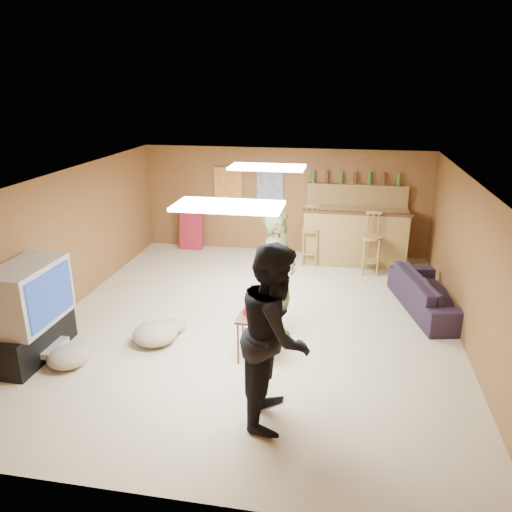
% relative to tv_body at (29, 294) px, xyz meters
% --- Properties ---
extents(ground, '(7.00, 7.00, 0.00)m').
position_rel_tv_body_xyz_m(ground, '(2.65, 1.50, -0.90)').
color(ground, '#C4B695').
rests_on(ground, ground).
extents(ceiling, '(6.00, 7.00, 0.02)m').
position_rel_tv_body_xyz_m(ceiling, '(2.65, 1.50, 1.30)').
color(ceiling, silver).
rests_on(ceiling, ground).
extents(wall_back, '(6.00, 0.02, 2.20)m').
position_rel_tv_body_xyz_m(wall_back, '(2.65, 5.00, 0.20)').
color(wall_back, brown).
rests_on(wall_back, ground).
extents(wall_front, '(6.00, 0.02, 2.20)m').
position_rel_tv_body_xyz_m(wall_front, '(2.65, -2.00, 0.20)').
color(wall_front, brown).
rests_on(wall_front, ground).
extents(wall_left, '(0.02, 7.00, 2.20)m').
position_rel_tv_body_xyz_m(wall_left, '(-0.35, 1.50, 0.20)').
color(wall_left, brown).
rests_on(wall_left, ground).
extents(wall_right, '(0.02, 7.00, 2.20)m').
position_rel_tv_body_xyz_m(wall_right, '(5.65, 1.50, 0.20)').
color(wall_right, brown).
rests_on(wall_right, ground).
extents(tv_stand, '(0.55, 1.30, 0.50)m').
position_rel_tv_body_xyz_m(tv_stand, '(-0.07, 0.00, -0.65)').
color(tv_stand, black).
rests_on(tv_stand, ground).
extents(dvd_box, '(0.35, 0.50, 0.08)m').
position_rel_tv_body_xyz_m(dvd_box, '(0.15, 0.00, -0.75)').
color(dvd_box, '#B2B2B7').
rests_on(dvd_box, tv_stand).
extents(tv_body, '(0.60, 1.10, 0.80)m').
position_rel_tv_body_xyz_m(tv_body, '(0.00, 0.00, 0.00)').
color(tv_body, '#B2B2B7').
rests_on(tv_body, tv_stand).
extents(tv_screen, '(0.02, 0.95, 0.65)m').
position_rel_tv_body_xyz_m(tv_screen, '(0.31, 0.00, 0.00)').
color(tv_screen, navy).
rests_on(tv_screen, tv_body).
extents(bar_counter, '(2.00, 0.60, 1.10)m').
position_rel_tv_body_xyz_m(bar_counter, '(4.15, 4.45, -0.35)').
color(bar_counter, olive).
rests_on(bar_counter, ground).
extents(bar_lip, '(2.10, 0.12, 0.05)m').
position_rel_tv_body_xyz_m(bar_lip, '(4.15, 4.20, 0.20)').
color(bar_lip, '#412214').
rests_on(bar_lip, bar_counter).
extents(bar_shelf, '(2.00, 0.18, 0.05)m').
position_rel_tv_body_xyz_m(bar_shelf, '(4.15, 4.90, 0.60)').
color(bar_shelf, olive).
rests_on(bar_shelf, bar_backing).
extents(bar_backing, '(2.00, 0.14, 0.60)m').
position_rel_tv_body_xyz_m(bar_backing, '(4.15, 4.92, 0.30)').
color(bar_backing, olive).
rests_on(bar_backing, bar_counter).
extents(poster_left, '(0.60, 0.03, 0.85)m').
position_rel_tv_body_xyz_m(poster_left, '(1.45, 4.96, 0.45)').
color(poster_left, '#BF3F26').
rests_on(poster_left, wall_back).
extents(poster_right, '(0.55, 0.03, 0.80)m').
position_rel_tv_body_xyz_m(poster_right, '(2.35, 4.96, 0.45)').
color(poster_right, '#334C99').
rests_on(poster_right, wall_back).
extents(folding_chair_stack, '(0.50, 0.26, 0.91)m').
position_rel_tv_body_xyz_m(folding_chair_stack, '(0.65, 4.80, -0.45)').
color(folding_chair_stack, '#AB1F34').
rests_on(folding_chair_stack, ground).
extents(ceiling_panel_front, '(1.20, 0.60, 0.04)m').
position_rel_tv_body_xyz_m(ceiling_panel_front, '(2.65, 0.00, 1.27)').
color(ceiling_panel_front, white).
rests_on(ceiling_panel_front, ceiling).
extents(ceiling_panel_back, '(1.20, 0.60, 0.04)m').
position_rel_tv_body_xyz_m(ceiling_panel_back, '(2.65, 2.70, 1.27)').
color(ceiling_panel_back, white).
rests_on(ceiling_panel_back, ceiling).
extents(person_olive, '(0.61, 0.78, 1.88)m').
position_rel_tv_body_xyz_m(person_olive, '(3.08, 1.07, 0.04)').
color(person_olive, olive).
rests_on(person_olive, ground).
extents(person_black, '(0.76, 0.97, 1.98)m').
position_rel_tv_body_xyz_m(person_black, '(3.29, -0.66, 0.09)').
color(person_black, black).
rests_on(person_black, ground).
extents(sofa, '(1.21, 2.10, 0.58)m').
position_rel_tv_body_xyz_m(sofa, '(5.35, 2.44, -0.61)').
color(sofa, black).
rests_on(sofa, ground).
extents(tray_table, '(0.48, 0.39, 0.61)m').
position_rel_tv_body_xyz_m(tray_table, '(2.87, 0.43, -0.59)').
color(tray_table, '#412214').
rests_on(tray_table, ground).
extents(cup_red_near, '(0.10, 0.10, 0.11)m').
position_rel_tv_body_xyz_m(cup_red_near, '(2.74, 0.49, -0.24)').
color(cup_red_near, red).
rests_on(cup_red_near, tray_table).
extents(cup_red_far, '(0.10, 0.10, 0.12)m').
position_rel_tv_body_xyz_m(cup_red_far, '(2.93, 0.32, -0.23)').
color(cup_red_far, red).
rests_on(cup_red_far, tray_table).
extents(cup_blue, '(0.08, 0.08, 0.11)m').
position_rel_tv_body_xyz_m(cup_blue, '(3.03, 0.53, -0.24)').
color(cup_blue, '#1D17A0').
rests_on(cup_blue, tray_table).
extents(bar_stool_left, '(0.41, 0.41, 1.24)m').
position_rel_tv_body_xyz_m(bar_stool_left, '(3.29, 4.22, -0.28)').
color(bar_stool_left, olive).
rests_on(bar_stool_left, ground).
extents(bar_stool_right, '(0.52, 0.52, 1.32)m').
position_rel_tv_body_xyz_m(bar_stool_right, '(4.46, 3.92, -0.24)').
color(bar_stool_right, olive).
rests_on(bar_stool_right, ground).
extents(cushion_near_tv, '(0.75, 0.75, 0.28)m').
position_rel_tv_body_xyz_m(cushion_near_tv, '(1.41, 0.63, -0.76)').
color(cushion_near_tv, gray).
rests_on(cushion_near_tv, ground).
extents(cushion_mid, '(0.47, 0.47, 0.18)m').
position_rel_tv_body_xyz_m(cushion_mid, '(1.52, 0.98, -0.81)').
color(cushion_mid, gray).
rests_on(cushion_mid, ground).
extents(cushion_far, '(0.60, 0.60, 0.24)m').
position_rel_tv_body_xyz_m(cushion_far, '(0.52, -0.14, -0.78)').
color(cushion_far, gray).
rests_on(cushion_far, ground).
extents(bottle_row, '(1.76, 0.08, 0.26)m').
position_rel_tv_body_xyz_m(bottle_row, '(4.09, 4.88, 0.75)').
color(bottle_row, '#3F7233').
rests_on(bottle_row, bar_shelf).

